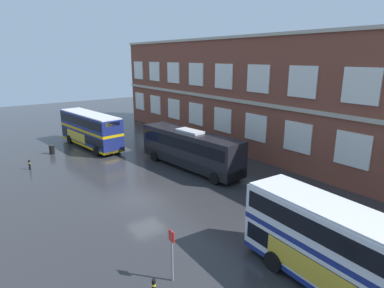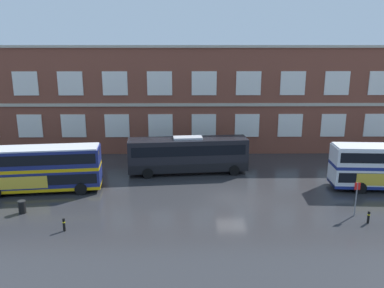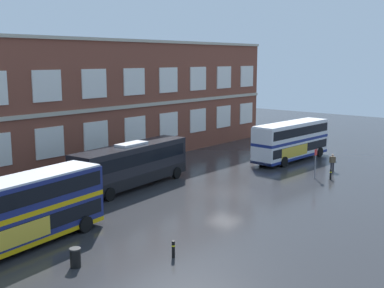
% 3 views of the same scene
% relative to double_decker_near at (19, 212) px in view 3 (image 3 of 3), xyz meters
% --- Properties ---
extents(ground_plane, '(120.00, 120.00, 0.00)m').
position_rel_double_decker_near_xyz_m(ground_plane, '(17.13, 0.08, -2.15)').
color(ground_plane, '#2B2B2D').
extents(brick_terminal_building, '(56.20, 8.19, 12.69)m').
position_rel_double_decker_near_xyz_m(brick_terminal_building, '(15.26, 16.06, 4.05)').
color(brick_terminal_building, brown).
rests_on(brick_terminal_building, ground).
extents(double_decker_near, '(11.22, 3.85, 4.07)m').
position_rel_double_decker_near_xyz_m(double_decker_near, '(0.00, 0.00, 0.00)').
color(double_decker_near, navy).
rests_on(double_decker_near, ground).
extents(double_decker_middle, '(11.13, 3.34, 4.07)m').
position_rel_double_decker_near_xyz_m(double_decker_middle, '(31.99, 0.25, 0.00)').
color(double_decker_middle, silver).
rests_on(double_decker_middle, ground).
extents(touring_coach, '(12.19, 3.80, 3.80)m').
position_rel_double_decker_near_xyz_m(touring_coach, '(13.38, 5.02, -0.24)').
color(touring_coach, black).
rests_on(touring_coach, ground).
extents(waiting_passenger, '(0.53, 0.52, 1.70)m').
position_rel_double_decker_near_xyz_m(waiting_passenger, '(29.88, -5.39, -1.22)').
color(waiting_passenger, black).
rests_on(waiting_passenger, ground).
extents(bus_stand_flag, '(0.44, 0.10, 2.70)m').
position_rel_double_decker_near_xyz_m(bus_stand_flag, '(26.23, -5.38, -0.51)').
color(bus_stand_flag, slate).
rests_on(bus_stand_flag, ground).
extents(station_litter_bin, '(0.60, 0.60, 1.03)m').
position_rel_double_decker_near_xyz_m(station_litter_bin, '(0.39, -4.63, -1.63)').
color(station_litter_bin, black).
rests_on(station_litter_bin, ground).
extents(safety_bollard_west, '(0.19, 0.19, 0.95)m').
position_rel_double_decker_near_xyz_m(safety_bollard_west, '(26.71, -6.68, -1.66)').
color(safety_bollard_west, black).
rests_on(safety_bollard_west, ground).
extents(safety_bollard_east, '(0.19, 0.19, 0.95)m').
position_rel_double_decker_near_xyz_m(safety_bollard_east, '(4.60, -7.70, -1.66)').
color(safety_bollard_east, black).
rests_on(safety_bollard_east, ground).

